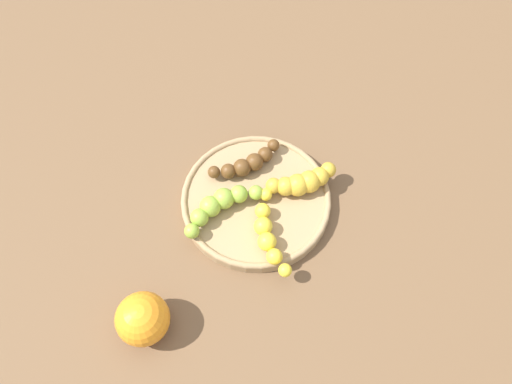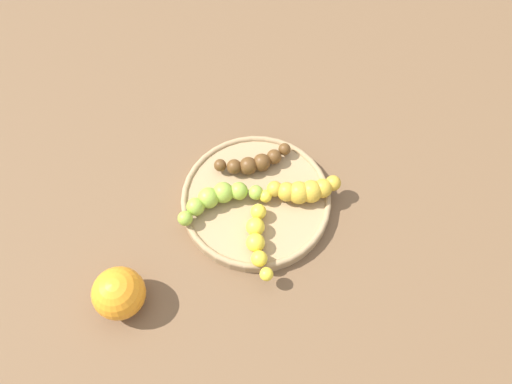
# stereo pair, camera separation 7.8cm
# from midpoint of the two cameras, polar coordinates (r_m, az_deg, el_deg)

# --- Properties ---
(ground_plane) EXTENTS (2.40, 2.40, 0.00)m
(ground_plane) POSITION_cam_midpoint_polar(r_m,az_deg,el_deg) (0.81, 2.73, -1.54)
(ground_plane) COLOR brown
(fruit_bowl) EXTENTS (0.24, 0.24, 0.02)m
(fruit_bowl) POSITION_cam_midpoint_polar(r_m,az_deg,el_deg) (0.80, 2.77, -1.14)
(fruit_bowl) COLOR #A08259
(fruit_bowl) RESTS_ON ground_plane
(banana_overripe) EXTENTS (0.08, 0.11, 0.03)m
(banana_overripe) POSITION_cam_midpoint_polar(r_m,az_deg,el_deg) (0.81, 2.55, 3.21)
(banana_overripe) COLOR #593819
(banana_overripe) RESTS_ON fruit_bowl
(banana_green) EXTENTS (0.10, 0.11, 0.03)m
(banana_green) POSITION_cam_midpoint_polar(r_m,az_deg,el_deg) (0.78, -1.64, -0.97)
(banana_green) COLOR #8CAD38
(banana_green) RESTS_ON fruit_bowl
(banana_yellow) EXTENTS (0.14, 0.07, 0.03)m
(banana_yellow) POSITION_cam_midpoint_polar(r_m,az_deg,el_deg) (0.75, 3.23, -5.19)
(banana_yellow) COLOR yellow
(banana_yellow) RESTS_ON fruit_bowl
(banana_spotted) EXTENTS (0.07, 0.11, 0.04)m
(banana_spotted) POSITION_cam_midpoint_polar(r_m,az_deg,el_deg) (0.79, 8.44, -0.07)
(banana_spotted) COLOR gold
(banana_spotted) RESTS_ON fruit_bowl
(orange_fruit) EXTENTS (0.08, 0.08, 0.08)m
(orange_fruit) POSITION_cam_midpoint_polar(r_m,az_deg,el_deg) (0.73, -12.53, -11.58)
(orange_fruit) COLOR orange
(orange_fruit) RESTS_ON ground_plane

